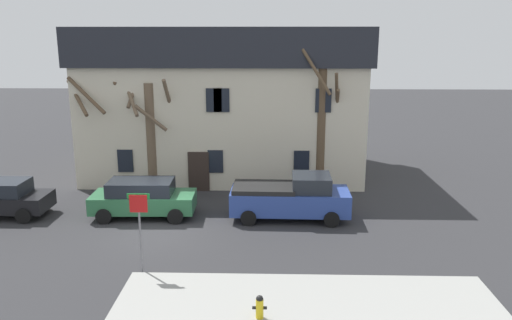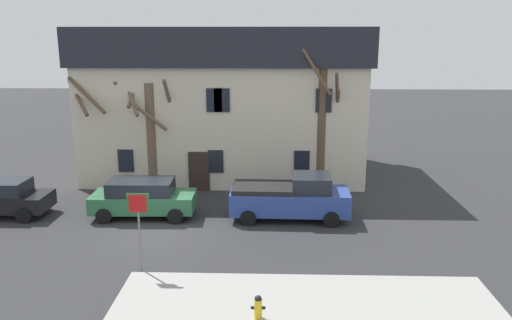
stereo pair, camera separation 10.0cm
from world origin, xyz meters
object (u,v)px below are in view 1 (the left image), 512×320
at_px(car_green_wagon, 143,198).
at_px(fire_hydrant, 260,306).
at_px(tree_bare_mid, 151,131).
at_px(building_main, 226,100).
at_px(pickup_truck_blue, 291,197).
at_px(street_sign_pole, 139,218).
at_px(tree_bare_near, 100,129).
at_px(tree_bare_far, 322,123).

bearing_deg(car_green_wagon, fire_hydrant, -57.65).
bearing_deg(tree_bare_mid, building_main, 50.12).
relative_size(building_main, fire_hydrant, 22.64).
xyz_separation_m(pickup_truck_blue, street_sign_pole, (-5.31, -5.61, 1.03)).
height_order(pickup_truck_blue, fire_hydrant, pickup_truck_blue).
height_order(building_main, street_sign_pole, building_main).
distance_m(tree_bare_mid, pickup_truck_blue, 8.53).
relative_size(tree_bare_near, tree_bare_far, 0.81).
xyz_separation_m(tree_bare_mid, tree_bare_far, (8.83, -0.02, 0.49)).
bearing_deg(tree_bare_near, car_green_wagon, -54.64).
height_order(tree_bare_mid, pickup_truck_blue, tree_bare_mid).
height_order(car_green_wagon, pickup_truck_blue, pickup_truck_blue).
bearing_deg(tree_bare_near, tree_bare_far, -2.70).
height_order(building_main, tree_bare_far, building_main).
bearing_deg(building_main, tree_bare_near, -149.72).
bearing_deg(fire_hydrant, car_green_wagon, 122.35).
distance_m(tree_bare_near, pickup_truck_blue, 11.20).
xyz_separation_m(tree_bare_near, fire_hydrant, (8.72, -13.21, -2.70)).
height_order(building_main, fire_hydrant, building_main).
bearing_deg(tree_bare_mid, tree_bare_near, 169.41).
xyz_separation_m(building_main, fire_hydrant, (2.37, -16.91, -3.79)).
height_order(tree_bare_mid, tree_bare_far, tree_bare_far).
relative_size(fire_hydrant, street_sign_pole, 0.24).
relative_size(tree_bare_far, car_green_wagon, 1.59).
distance_m(car_green_wagon, street_sign_pole, 5.91).
distance_m(tree_bare_near, car_green_wagon, 6.13).
bearing_deg(fire_hydrant, tree_bare_mid, 114.98).
bearing_deg(car_green_wagon, building_main, 69.88).
bearing_deg(street_sign_pole, tree_bare_near, 114.19).
bearing_deg(tree_bare_mid, pickup_truck_blue, -30.22).
bearing_deg(building_main, street_sign_pole, -97.02).
xyz_separation_m(tree_bare_mid, fire_hydrant, (5.91, -12.68, -2.68)).
relative_size(building_main, tree_bare_near, 2.64).
distance_m(building_main, fire_hydrant, 17.49).
bearing_deg(pickup_truck_blue, building_main, 113.19).
relative_size(car_green_wagon, fire_hydrant, 6.65).
bearing_deg(car_green_wagon, tree_bare_near, 125.36).
height_order(building_main, car_green_wagon, building_main).
distance_m(tree_bare_near, fire_hydrant, 16.05).
bearing_deg(tree_bare_far, fire_hydrant, -103.02).
bearing_deg(pickup_truck_blue, fire_hydrant, -98.12).
xyz_separation_m(building_main, car_green_wagon, (-3.06, -8.34, -3.38)).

